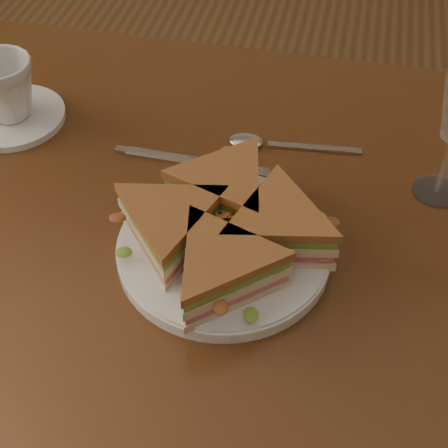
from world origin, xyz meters
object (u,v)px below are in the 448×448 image
spoon (263,143)px  coffee_cup (4,89)px  table (206,268)px  knife (187,161)px  sandwich_wedges (224,227)px  saucer (12,117)px  plate (224,249)px

spoon → coffee_cup: size_ratio=1.96×
table → coffee_cup: coffee_cup is taller
table → knife: 0.15m
spoon → sandwich_wedges: bearing=-98.0°
table → coffee_cup: (-0.32, 0.13, 0.15)m
table → saucer: (-0.32, 0.13, 0.10)m
saucer → coffee_cup: size_ratio=1.63×
coffee_cup → sandwich_wedges: bearing=-12.4°
sandwich_wedges → coffee_cup: bearing=152.3°
plate → spoon: plate is taller
sandwich_wedges → plate: bearing=0.0°
table → sandwich_wedges: bearing=-55.6°
coffee_cup → plate: bearing=-12.4°
saucer → plate: bearing=-27.7°
table → knife: size_ratio=5.57×
sandwich_wedges → spoon: size_ratio=1.59×
table → saucer: 0.36m
plate → knife: size_ratio=1.16×
saucer → sandwich_wedges: bearing=-27.7°
knife → saucer: 0.27m
table → sandwich_wedges: (0.04, -0.05, 0.14)m
knife → coffee_cup: coffee_cup is taller
sandwich_wedges → table: bearing=124.4°
table → knife: knife is taller
sandwich_wedges → saucer: (-0.36, 0.19, -0.04)m
spoon → coffee_cup: bearing=177.9°
plate → table: bearing=124.4°
saucer → table: bearing=-22.8°
spoon → saucer: 0.37m
plate → knife: bearing=119.4°
sandwich_wedges → knife: bearing=119.4°
coffee_cup → spoon: bearing=18.3°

